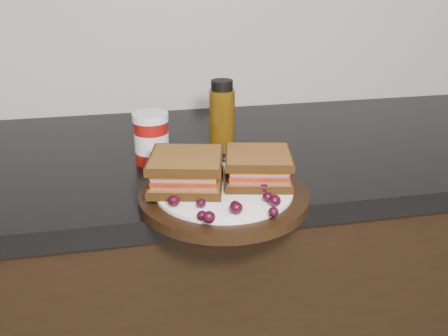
# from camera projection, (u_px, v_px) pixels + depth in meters

# --- Properties ---
(countertop) EXTENTS (3.98, 0.60, 0.04)m
(countertop) POSITION_uv_depth(u_px,v_px,m) (56.00, 168.00, 1.01)
(countertop) COLOR black
(countertop) RESTS_ON base_cabinets
(plate) EXTENTS (0.28, 0.28, 0.02)m
(plate) POSITION_uv_depth(u_px,v_px,m) (224.00, 196.00, 0.82)
(plate) COLOR black
(plate) RESTS_ON countertop
(sandwich_left) EXTENTS (0.14, 0.14, 0.05)m
(sandwich_left) POSITION_uv_depth(u_px,v_px,m) (186.00, 171.00, 0.81)
(sandwich_left) COLOR brown
(sandwich_left) RESTS_ON plate
(sandwich_right) EXTENTS (0.13, 0.13, 0.05)m
(sandwich_right) POSITION_uv_depth(u_px,v_px,m) (258.00, 167.00, 0.83)
(sandwich_right) COLOR brown
(sandwich_right) RESTS_ON plate
(grape_0) EXTENTS (0.02, 0.02, 0.02)m
(grape_0) POSITION_uv_depth(u_px,v_px,m) (174.00, 201.00, 0.75)
(grape_0) COLOR black
(grape_0) RESTS_ON plate
(grape_1) EXTENTS (0.02, 0.02, 0.01)m
(grape_1) POSITION_uv_depth(u_px,v_px,m) (201.00, 203.00, 0.75)
(grape_1) COLOR black
(grape_1) RESTS_ON plate
(grape_2) EXTENTS (0.02, 0.02, 0.01)m
(grape_2) POSITION_uv_depth(u_px,v_px,m) (202.00, 216.00, 0.71)
(grape_2) COLOR black
(grape_2) RESTS_ON plate
(grape_3) EXTENTS (0.02, 0.02, 0.02)m
(grape_3) POSITION_uv_depth(u_px,v_px,m) (209.00, 217.00, 0.71)
(grape_3) COLOR black
(grape_3) RESTS_ON plate
(grape_4) EXTENTS (0.02, 0.02, 0.02)m
(grape_4) POSITION_uv_depth(u_px,v_px,m) (236.00, 208.00, 0.73)
(grape_4) COLOR black
(grape_4) RESTS_ON plate
(grape_5) EXTENTS (0.02, 0.02, 0.02)m
(grape_5) POSITION_uv_depth(u_px,v_px,m) (235.00, 206.00, 0.74)
(grape_5) COLOR black
(grape_5) RESTS_ON plate
(grape_6) EXTENTS (0.02, 0.02, 0.01)m
(grape_6) POSITION_uv_depth(u_px,v_px,m) (273.00, 212.00, 0.72)
(grape_6) COLOR black
(grape_6) RESTS_ON plate
(grape_7) EXTENTS (0.02, 0.02, 0.02)m
(grape_7) POSITION_uv_depth(u_px,v_px,m) (275.00, 201.00, 0.75)
(grape_7) COLOR black
(grape_7) RESTS_ON plate
(grape_8) EXTENTS (0.02, 0.02, 0.02)m
(grape_8) POSITION_uv_depth(u_px,v_px,m) (268.00, 197.00, 0.77)
(grape_8) COLOR black
(grape_8) RESTS_ON plate
(grape_9) EXTENTS (0.02, 0.02, 0.02)m
(grape_9) POSITION_uv_depth(u_px,v_px,m) (264.00, 188.00, 0.80)
(grape_9) COLOR black
(grape_9) RESTS_ON plate
(grape_10) EXTENTS (0.02, 0.02, 0.02)m
(grape_10) POSITION_uv_depth(u_px,v_px,m) (271.00, 181.00, 0.82)
(grape_10) COLOR black
(grape_10) RESTS_ON plate
(grape_11) EXTENTS (0.02, 0.02, 0.02)m
(grape_11) POSITION_uv_depth(u_px,v_px,m) (259.00, 177.00, 0.84)
(grape_11) COLOR black
(grape_11) RESTS_ON plate
(grape_12) EXTENTS (0.02, 0.02, 0.02)m
(grape_12) POSITION_uv_depth(u_px,v_px,m) (263.00, 172.00, 0.85)
(grape_12) COLOR black
(grape_12) RESTS_ON plate
(grape_13) EXTENTS (0.02, 0.02, 0.02)m
(grape_13) POSITION_uv_depth(u_px,v_px,m) (188.00, 170.00, 0.87)
(grape_13) COLOR black
(grape_13) RESTS_ON plate
(grape_14) EXTENTS (0.02, 0.02, 0.02)m
(grape_14) POSITION_uv_depth(u_px,v_px,m) (174.00, 177.00, 0.84)
(grape_14) COLOR black
(grape_14) RESTS_ON plate
(grape_15) EXTENTS (0.02, 0.02, 0.02)m
(grape_15) POSITION_uv_depth(u_px,v_px,m) (181.00, 185.00, 0.80)
(grape_15) COLOR black
(grape_15) RESTS_ON plate
(grape_16) EXTENTS (0.02, 0.02, 0.01)m
(grape_16) POSITION_uv_depth(u_px,v_px,m) (175.00, 191.00, 0.79)
(grape_16) COLOR black
(grape_16) RESTS_ON plate
(grape_17) EXTENTS (0.02, 0.02, 0.02)m
(grape_17) POSITION_uv_depth(u_px,v_px,m) (185.00, 175.00, 0.85)
(grape_17) COLOR black
(grape_17) RESTS_ON plate
(grape_18) EXTENTS (0.02, 0.02, 0.02)m
(grape_18) POSITION_uv_depth(u_px,v_px,m) (167.00, 180.00, 0.82)
(grape_18) COLOR black
(grape_18) RESTS_ON plate
(grape_19) EXTENTS (0.02, 0.02, 0.02)m
(grape_19) POSITION_uv_depth(u_px,v_px,m) (175.00, 187.00, 0.80)
(grape_19) COLOR black
(grape_19) RESTS_ON plate
(condiment_jar) EXTENTS (0.09, 0.09, 0.10)m
(condiment_jar) POSITION_uv_depth(u_px,v_px,m) (151.00, 138.00, 0.96)
(condiment_jar) COLOR maroon
(condiment_jar) RESTS_ON countertop
(oil_bottle) EXTENTS (0.06, 0.06, 0.15)m
(oil_bottle) POSITION_uv_depth(u_px,v_px,m) (222.00, 116.00, 1.02)
(oil_bottle) COLOR #4A2F07
(oil_bottle) RESTS_ON countertop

